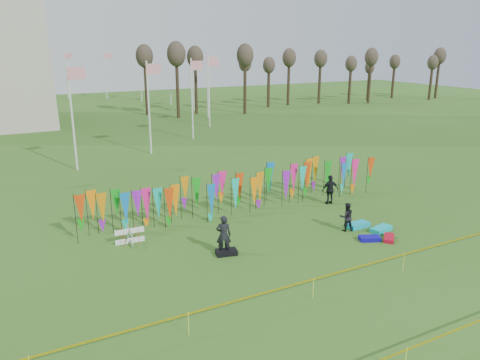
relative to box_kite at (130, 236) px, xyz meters
name	(u,v)px	position (x,y,z in m)	size (l,w,h in m)	color
ground	(309,259)	(6.77, -5.43, -0.40)	(160.00, 160.00, 0.00)	#2D5417
banner_row	(243,187)	(7.05, 1.55, 1.03)	(18.64, 0.64, 2.31)	black
caution_tape_near	(348,271)	(6.55, -8.34, 0.38)	(26.00, 0.02, 0.90)	#F6E405
caution_tape_far	(449,334)	(6.55, -13.06, 0.38)	(26.00, 0.02, 0.90)	#F6E405
tree_line	(313,65)	(38.77, 38.57, 5.77)	(53.92, 1.92, 7.84)	#38281C
box_kite	(130,236)	(0.00, 0.00, 0.00)	(0.72, 0.72, 0.80)	red
person_left	(224,235)	(3.54, -3.19, 0.55)	(0.69, 0.51, 1.90)	black
person_mid	(346,217)	(10.43, -3.60, 0.36)	(0.74, 0.46, 1.52)	black
person_right	(330,190)	(12.32, 0.18, 0.50)	(1.06, 0.60, 1.80)	black
kite_bag_turquoise	(358,225)	(11.31, -3.54, -0.28)	(1.24, 0.62, 0.25)	#0DB2CC
kite_bag_blue	(370,238)	(10.64, -5.15, -0.30)	(1.01, 0.53, 0.21)	#110AA9
kite_bag_red	(389,238)	(11.55, -5.55, -0.31)	(1.05, 0.48, 0.19)	#B80C23
kite_bag_black	(226,252)	(3.63, -3.29, -0.29)	(0.97, 0.56, 0.23)	black
kite_bag_teal	(381,229)	(12.00, -4.54, -0.28)	(1.23, 0.59, 0.24)	#0EBFC6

